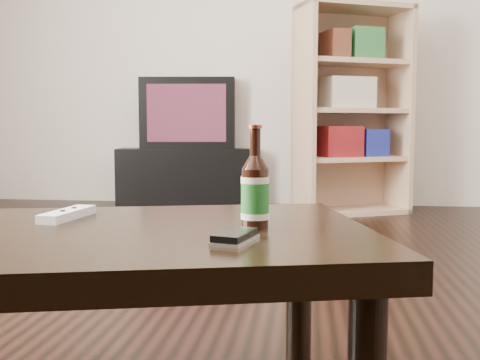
# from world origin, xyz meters

# --- Properties ---
(floor) EXTENTS (5.00, 6.00, 0.01)m
(floor) POSITION_xyz_m (0.00, 0.00, -0.01)
(floor) COLOR black
(floor) RESTS_ON ground
(wall_back) EXTENTS (5.00, 0.02, 2.70)m
(wall_back) POSITION_xyz_m (0.00, 3.01, 1.35)
(wall_back) COLOR silver
(wall_back) RESTS_ON ground
(tv_stand) EXTENTS (1.17, 0.67, 0.45)m
(tv_stand) POSITION_xyz_m (-0.80, 3.02, 0.22)
(tv_stand) COLOR black
(tv_stand) RESTS_ON floor
(tv) EXTENTS (0.79, 0.54, 0.56)m
(tv) POSITION_xyz_m (-0.80, 3.02, 0.72)
(tv) COLOR black
(tv) RESTS_ON tv_stand
(bookshelf) EXTENTS (0.86, 0.65, 1.46)m
(bookshelf) POSITION_xyz_m (0.45, 2.59, 0.76)
(bookshelf) COLOR tan
(bookshelf) RESTS_ON floor
(coffee_table) EXTENTS (1.23, 0.89, 0.42)m
(coffee_table) POSITION_xyz_m (-0.26, -0.45, 0.36)
(coffee_table) COLOR black
(coffee_table) RESTS_ON floor
(beer_bottle) EXTENTS (0.06, 0.06, 0.21)m
(beer_bottle) POSITION_xyz_m (0.06, -0.39, 0.49)
(beer_bottle) COLOR black
(beer_bottle) RESTS_ON coffee_table
(phone) EXTENTS (0.08, 0.12, 0.02)m
(phone) POSITION_xyz_m (0.04, -0.52, 0.42)
(phone) COLOR silver
(phone) RESTS_ON coffee_table
(remote) EXTENTS (0.07, 0.18, 0.02)m
(remote) POSITION_xyz_m (-0.36, -0.32, 0.43)
(remote) COLOR silver
(remote) RESTS_ON coffee_table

